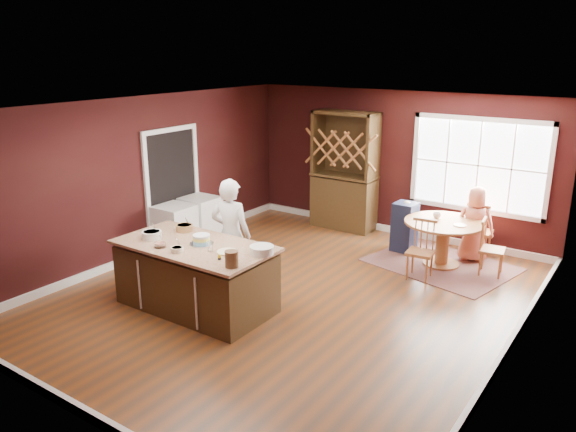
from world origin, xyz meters
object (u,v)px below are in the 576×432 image
object	(u,v)px
layer_cake	(201,240)
chair_south	(421,250)
dryer	(201,221)
chair_east	(492,247)
seated_woman	(475,224)
toddler	(409,206)
high_chair	(405,226)
dining_table	(443,234)
chair_north	(479,229)
baker	(231,235)
kitchen_island	(196,277)
washer	(175,230)
hutch	(344,171)

from	to	relation	value
layer_cake	chair_south	size ratio (longest dim) A/B	0.35
dryer	chair_east	bearing A→B (deg)	17.20
seated_woman	toddler	size ratio (longest dim) A/B	4.88
layer_cake	high_chair	xyz separation A→B (m)	(1.36, 3.65, -0.53)
dining_table	chair_north	world-z (taller)	chair_north
baker	high_chair	size ratio (longest dim) A/B	1.84
baker	toddler	world-z (taller)	baker
chair_south	dryer	distance (m)	3.97
kitchen_island	washer	world-z (taller)	kitchen_island
toddler	kitchen_island	bearing A→B (deg)	-111.45
chair_east	hutch	xyz separation A→B (m)	(-3.10, 0.82, 0.69)
dryer	chair_south	bearing A→B (deg)	10.24
hutch	dryer	world-z (taller)	hutch
chair_south	hutch	bearing A→B (deg)	137.79
dining_table	chair_north	xyz separation A→B (m)	(0.36, 0.75, -0.05)
washer	dryer	distance (m)	0.64
chair_north	layer_cake	bearing A→B (deg)	56.21
chair_north	toddler	distance (m)	1.22
chair_east	toddler	world-z (taller)	toddler
toddler	hutch	bearing A→B (deg)	162.12
washer	dryer	bearing A→B (deg)	90.00
kitchen_island	hutch	world-z (taller)	hutch
chair_east	washer	world-z (taller)	chair_east
kitchen_island	toddler	distance (m)	4.07
kitchen_island	dryer	size ratio (longest dim) A/B	2.50
high_chair	hutch	bearing A→B (deg)	161.34
kitchen_island	baker	bearing A→B (deg)	88.96
baker	hutch	world-z (taller)	hutch
kitchen_island	washer	size ratio (longest dim) A/B	2.53
dining_table	layer_cake	world-z (taller)	layer_cake
washer	kitchen_island	bearing A→B (deg)	-37.32
chair_south	seated_woman	bearing A→B (deg)	64.05
layer_cake	kitchen_island	bearing A→B (deg)	-145.91
chair_north	toddler	bearing A→B (deg)	17.23
seated_woman	hutch	bearing A→B (deg)	-22.15
dining_table	high_chair	bearing A→B (deg)	160.55
toddler	hutch	world-z (taller)	hutch
dining_table	chair_east	size ratio (longest dim) A/B	1.39
baker	chair_north	distance (m)	4.31
chair_east	baker	bearing A→B (deg)	124.08
baker	layer_cake	world-z (taller)	baker
baker	chair_east	bearing A→B (deg)	-151.03
baker	layer_cake	distance (m)	0.70
baker	chair_north	world-z (taller)	baker
seated_woman	toddler	xyz separation A→B (m)	(-1.10, -0.16, 0.18)
dining_table	baker	xyz separation A→B (m)	(-2.22, -2.69, 0.31)
seated_woman	dining_table	bearing A→B (deg)	41.03
chair_south	toddler	size ratio (longest dim) A/B	3.60
kitchen_island	high_chair	size ratio (longest dim) A/B	2.38
layer_cake	chair_north	distance (m)	4.85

